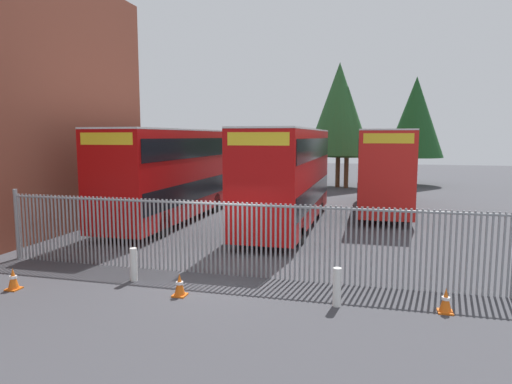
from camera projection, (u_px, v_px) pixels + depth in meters
The scene contains 13 objects.
ground_plane at pixel (277, 224), 21.10m from camera, with size 100.00×100.00×0.00m, color #3D3D42.
palisade_fence at pixel (231, 236), 13.20m from camera, with size 15.13×0.14×2.35m.
double_decker_bus_near_gate at pixel (287, 173), 20.34m from camera, with size 2.54×10.81×4.42m.
double_decker_bus_behind_fence_left at pixel (172, 171), 21.64m from camera, with size 2.54×10.81×4.42m.
double_decker_bus_behind_fence_right at pixel (384, 167), 24.93m from camera, with size 2.54×10.81×4.42m.
bollard_near_left at pixel (134, 264), 12.79m from camera, with size 0.20×0.20×0.95m, color silver.
bollard_center_front at pixel (337, 287), 10.86m from camera, with size 0.20×0.20×0.95m, color silver.
traffic_cone_by_gate at pixel (13, 279), 12.07m from camera, with size 0.34×0.34×0.59m.
traffic_cone_mid_forecourt at pixel (446, 301), 10.48m from camera, with size 0.34×0.34×0.59m.
traffic_cone_near_kerb at pixel (180, 285), 11.59m from camera, with size 0.34×0.34×0.59m.
tree_tall_back at pixel (416, 117), 37.84m from camera, with size 4.70×4.70×9.05m.
tree_short_side at pixel (347, 122), 35.55m from camera, with size 3.85×3.85×7.99m.
tree_mid_row at pixel (339, 109), 35.87m from camera, with size 5.09×5.09×9.89m.
Camera 1 is at (4.24, -12.34, 4.07)m, focal length 31.70 mm.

